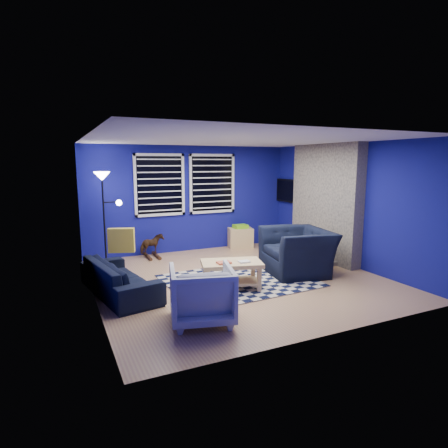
% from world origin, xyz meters
% --- Properties ---
extents(floor, '(5.00, 5.00, 0.00)m').
position_xyz_m(floor, '(0.00, 0.00, 0.00)').
color(floor, tan).
rests_on(floor, ground).
extents(ceiling, '(5.00, 5.00, 0.00)m').
position_xyz_m(ceiling, '(0.00, 0.00, 2.50)').
color(ceiling, white).
rests_on(ceiling, wall_back).
extents(wall_back, '(5.00, 0.00, 5.00)m').
position_xyz_m(wall_back, '(0.00, 2.50, 1.25)').
color(wall_back, navy).
rests_on(wall_back, floor).
extents(wall_left, '(0.00, 5.00, 5.00)m').
position_xyz_m(wall_left, '(-2.50, 0.00, 1.25)').
color(wall_left, navy).
rests_on(wall_left, floor).
extents(wall_right, '(0.00, 5.00, 5.00)m').
position_xyz_m(wall_right, '(2.50, 0.00, 1.25)').
color(wall_right, navy).
rests_on(wall_right, floor).
extents(fireplace, '(0.65, 2.00, 2.50)m').
position_xyz_m(fireplace, '(2.36, 0.50, 1.20)').
color(fireplace, gray).
rests_on(fireplace, floor).
extents(window_left, '(1.17, 0.06, 1.42)m').
position_xyz_m(window_left, '(-0.75, 2.46, 1.60)').
color(window_left, black).
rests_on(window_left, wall_back).
extents(window_right, '(1.17, 0.06, 1.42)m').
position_xyz_m(window_right, '(0.55, 2.46, 1.60)').
color(window_right, black).
rests_on(window_right, wall_back).
extents(tv, '(0.07, 1.00, 0.58)m').
position_xyz_m(tv, '(2.45, 2.00, 1.40)').
color(tv, black).
rests_on(tv, wall_right).
extents(rug, '(2.60, 2.13, 0.02)m').
position_xyz_m(rug, '(-0.05, -0.13, 0.01)').
color(rug, black).
rests_on(rug, floor).
extents(sofa, '(1.99, 1.07, 0.55)m').
position_xyz_m(sofa, '(-2.10, 0.09, 0.28)').
color(sofa, black).
rests_on(sofa, floor).
extents(armchair_big, '(1.47, 1.34, 0.85)m').
position_xyz_m(armchair_big, '(1.21, -0.13, 0.42)').
color(armchair_big, black).
rests_on(armchair_big, floor).
extents(armchair_bent, '(1.00, 1.02, 0.76)m').
position_xyz_m(armchair_bent, '(-1.29, -1.46, 0.38)').
color(armchair_bent, gray).
rests_on(armchair_bent, floor).
extents(rocking_horse, '(0.43, 0.59, 0.45)m').
position_xyz_m(rocking_horse, '(-1.04, 2.20, 0.30)').
color(rocking_horse, '#412715').
rests_on(rocking_horse, floor).
extents(coffee_table, '(1.12, 0.83, 0.50)m').
position_xyz_m(coffee_table, '(-0.36, -0.46, 0.34)').
color(coffee_table, '#D6BC78').
rests_on(coffee_table, rug).
extents(cabinet, '(0.66, 0.52, 0.58)m').
position_xyz_m(cabinet, '(1.21, 2.25, 0.26)').
color(cabinet, '#D6BC78').
rests_on(cabinet, floor).
extents(floor_lamp, '(0.52, 0.32, 1.92)m').
position_xyz_m(floor_lamp, '(-2.04, 2.01, 1.58)').
color(floor_lamp, black).
rests_on(floor_lamp, floor).
extents(throw_pillow, '(0.47, 0.28, 0.43)m').
position_xyz_m(throw_pillow, '(-1.95, 0.68, 0.76)').
color(throw_pillow, gold).
rests_on(throw_pillow, sofa).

